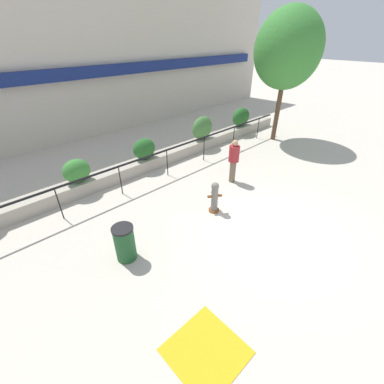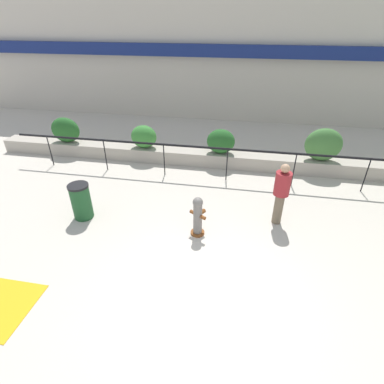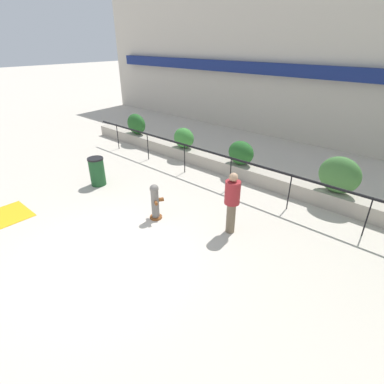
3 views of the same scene
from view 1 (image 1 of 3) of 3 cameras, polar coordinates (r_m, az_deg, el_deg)
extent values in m
plane|color=beige|center=(8.16, 16.97, -8.26)|extent=(120.00, 120.00, 0.00)
cube|color=beige|center=(15.83, -24.37, 25.57)|extent=(30.00, 1.00, 8.00)
cube|color=navy|center=(15.26, -22.76, 23.27)|extent=(27.00, 0.36, 0.56)
cube|color=#ADA393|center=(11.51, -8.89, 6.71)|extent=(18.00, 0.70, 0.50)
cube|color=black|center=(10.34, -5.68, 9.24)|extent=(15.00, 0.05, 0.06)
cylinder|color=black|center=(8.96, -27.43, -2.31)|extent=(0.04, 0.04, 1.15)
cylinder|color=black|center=(9.55, -15.60, 2.51)|extent=(0.04, 0.04, 1.15)
cylinder|color=black|center=(10.56, -5.53, 6.52)|extent=(0.04, 0.04, 1.15)
cylinder|color=black|center=(11.87, 2.67, 9.59)|extent=(0.04, 0.04, 1.15)
cylinder|color=black|center=(13.40, 9.23, 11.87)|extent=(0.04, 0.04, 1.15)
cylinder|color=black|center=(15.08, 14.45, 13.57)|extent=(0.04, 0.04, 1.15)
ellipsoid|color=#387F33|center=(9.98, -24.28, 4.32)|extent=(0.96, 0.70, 0.85)
ellipsoid|color=#235B23|center=(11.07, -10.57, 9.41)|extent=(1.00, 0.70, 0.88)
ellipsoid|color=#427538|center=(13.09, 2.31, 14.04)|extent=(1.22, 0.65, 1.13)
ellipsoid|color=#235B23|center=(15.42, 10.84, 16.06)|extent=(1.25, 0.70, 1.01)
cylinder|color=brown|center=(8.64, 4.89, -4.00)|extent=(0.48, 0.48, 0.06)
cylinder|color=slate|center=(8.38, 5.03, -1.48)|extent=(0.30, 0.30, 0.85)
sphere|color=slate|center=(8.13, 5.18, 1.28)|extent=(0.25, 0.25, 0.25)
cylinder|color=brown|center=(8.47, 4.72, -0.25)|extent=(0.17, 0.18, 0.11)
cylinder|color=brown|center=(8.37, 6.20, -0.76)|extent=(0.15, 0.14, 0.09)
cylinder|color=brown|center=(8.28, 3.92, -1.03)|extent=(0.15, 0.14, 0.09)
cylinder|color=brown|center=(14.95, 18.42, 16.45)|extent=(0.24, 0.24, 2.96)
ellipsoid|color=#387F33|center=(14.52, 20.59, 27.55)|extent=(3.41, 3.07, 3.58)
cylinder|color=brown|center=(10.24, 8.99, 4.56)|extent=(0.26, 0.26, 0.88)
cylinder|color=maroon|center=(9.92, 9.35, 8.40)|extent=(0.44, 0.44, 0.62)
sphere|color=tan|center=(9.76, 9.57, 10.69)|extent=(0.23, 0.23, 0.23)
cube|color=gold|center=(5.66, 3.10, -31.83)|extent=(1.32, 1.32, 0.01)
cylinder|color=#1E5128|center=(6.92, -14.67, -11.09)|extent=(0.52, 0.52, 0.95)
cylinder|color=black|center=(6.60, -15.27, -7.87)|extent=(0.55, 0.55, 0.06)
camera|label=2|loc=(6.44, 62.41, 13.91)|focal=28.00mm
camera|label=3|loc=(11.07, 51.85, 18.72)|focal=28.00mm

